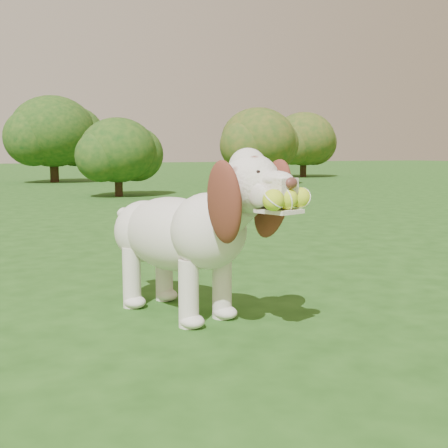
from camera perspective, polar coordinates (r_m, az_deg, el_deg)
name	(u,v)px	position (r m, az deg, el deg)	size (l,w,h in m)	color
ground	(145,292)	(3.35, -8.06, -6.83)	(80.00, 80.00, 0.00)	#1E4714
dog	(188,228)	(2.75, -3.69, -0.45)	(0.70, 1.26, 0.83)	silver
shrub_i	(53,132)	(15.87, -16.99, 8.97)	(2.23, 2.23, 2.31)	#382314
shrub_h	(304,139)	(18.59, 8.10, 8.54)	(2.03, 2.03, 2.10)	#382314
shrub_c	(118,150)	(10.53, -10.72, 7.38)	(1.39, 1.39, 1.44)	#382314
shrub_f	(258,140)	(13.95, 3.50, 8.54)	(1.83, 1.83, 1.90)	#382314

